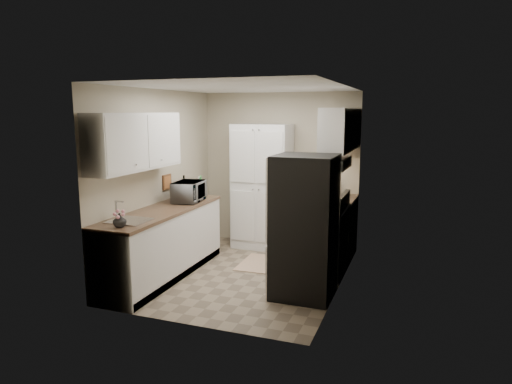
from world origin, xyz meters
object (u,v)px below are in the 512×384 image
electric_range (321,240)px  microwave (189,192)px  pantry_cabinet (262,187)px  refrigerator (305,227)px  wine_bottle (184,187)px  toaster_oven (331,190)px

electric_range → microwave: 1.99m
pantry_cabinet → microwave: 1.35m
refrigerator → microwave: bearing=162.7°
electric_range → refrigerator: refrigerator is taller
pantry_cabinet → refrigerator: (1.14, -1.73, -0.15)m
refrigerator → wine_bottle: 2.25m
refrigerator → toaster_oven: size_ratio=4.80×
electric_range → refrigerator: (-0.03, -0.80, 0.37)m
electric_range → toaster_oven: size_ratio=3.19×
pantry_cabinet → electric_range: size_ratio=1.77×
pantry_cabinet → toaster_oven: 1.14m
pantry_cabinet → toaster_oven: bearing=-5.7°
microwave → wine_bottle: 0.35m
pantry_cabinet → refrigerator: bearing=-56.5°
wine_bottle → toaster_oven: wine_bottle is taller
microwave → toaster_oven: 2.12m
refrigerator → microwave: (-1.85, 0.58, 0.22)m
electric_range → pantry_cabinet: bearing=141.8°
wine_bottle → toaster_oven: 2.21m
pantry_cabinet → microwave: pantry_cabinet is taller
wine_bottle → toaster_oven: (2.07, 0.77, -0.05)m
refrigerator → wine_bottle: bearing=157.9°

